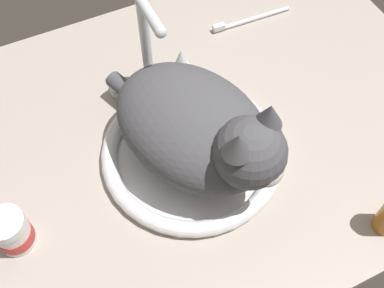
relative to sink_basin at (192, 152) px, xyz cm
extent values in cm
cube|color=#ADA399|center=(4.21, 5.05, -2.75)|extent=(102.32, 74.64, 3.00)
torus|color=white|center=(0.00, 0.00, 0.15)|extent=(32.65, 32.65, 2.81)
cylinder|color=white|center=(0.00, 0.00, -0.95)|extent=(28.43, 28.43, 0.60)
cylinder|color=silver|center=(0.00, 19.77, -0.03)|extent=(4.00, 4.00, 2.44)
cylinder|color=silver|center=(0.00, 19.77, 10.27)|extent=(2.00, 2.00, 18.17)
sphere|color=silver|center=(0.00, 19.77, 19.35)|extent=(2.20, 2.20, 2.20)
cylinder|color=silver|center=(0.00, 15.62, 19.35)|extent=(2.00, 8.29, 2.00)
sphere|color=silver|center=(0.00, 11.48, 19.35)|extent=(2.10, 2.10, 2.10)
cylinder|color=silver|center=(-6.99, 19.77, -0.45)|extent=(3.20, 3.20, 1.60)
cone|color=silver|center=(-6.99, 19.77, 2.37)|extent=(2.88, 2.88, 4.04)
cylinder|color=silver|center=(6.99, 19.77, -0.45)|extent=(3.20, 3.20, 1.60)
cone|color=silver|center=(6.99, 19.77, 2.37)|extent=(2.88, 2.88, 4.04)
ellipsoid|color=#4C4C51|center=(0.00, 0.00, 8.35)|extent=(29.97, 34.85, 13.58)
sphere|color=#4C4C51|center=(4.13, -10.99, 13.06)|extent=(11.30, 11.30, 11.30)
cone|color=#4C4C51|center=(7.30, -9.80, 19.13)|extent=(4.29, 4.29, 4.24)
cone|color=#4C4C51|center=(0.96, -12.18, 19.13)|extent=(4.29, 4.29, 4.24)
ellipsoid|color=silver|center=(5.62, -14.96, 11.93)|extent=(5.64, 4.84, 3.62)
ellipsoid|color=silver|center=(3.61, -9.61, 7.67)|extent=(13.70, 11.75, 7.47)
cylinder|color=#4C4C51|center=(-5.54, 14.73, 3.16)|extent=(6.84, 11.36, 3.20)
cylinder|color=white|center=(-32.56, -2.48, 1.82)|extent=(5.80, 5.80, 6.14)
cylinder|color=#D13838|center=(-32.56, -2.48, 1.33)|extent=(5.97, 5.97, 2.46)
cylinder|color=white|center=(-32.56, -2.48, 5.75)|extent=(6.09, 6.09, 1.72)
cylinder|color=silver|center=(28.45, 26.10, -0.75)|extent=(16.05, 1.67, 1.00)
cube|color=white|center=(19.14, 26.49, -0.15)|extent=(2.65, 1.31, 1.20)
camera|label=1|loc=(-19.10, -40.04, 71.82)|focal=43.83mm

